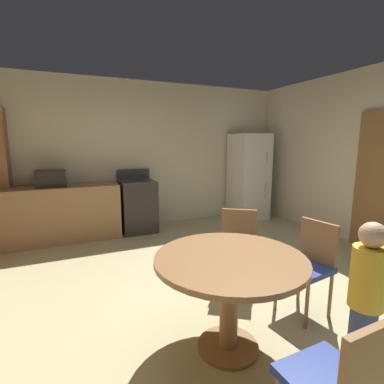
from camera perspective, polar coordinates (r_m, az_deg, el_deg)
The scene contains 12 objects.
ground_plane at distance 3.05m, azimuth 7.72°, elevation -21.66°, with size 14.00×14.00×0.00m, color tan.
wall_back at distance 5.57m, azimuth -9.41°, elevation 7.29°, with size 5.86×0.12×2.70m, color beige.
kitchen_counter at distance 5.12m, azimuth -25.78°, elevation -3.99°, with size 2.02×0.60×0.90m, color #9E754C.
oven_range at distance 5.24m, azimuth -10.77°, elevation -2.67°, with size 0.60×0.60×1.10m.
refrigerator at distance 6.07m, azimuth 11.21°, elevation 2.99°, with size 0.68×0.68×1.76m.
microwave at distance 5.02m, azimuth -26.31°, elevation 2.45°, with size 0.44×0.32×0.26m, color black.
door_panelled at distance 4.90m, azimuth 33.85°, elevation 1.50°, with size 0.05×0.84×2.04m, color olive.
dining_table at distance 2.26m, azimuth 7.53°, elevation -16.45°, with size 1.13×1.13×0.76m.
chair_east at distance 2.95m, azimuth 22.36°, elevation -12.64°, with size 0.45×0.45×0.87m.
chair_northeast at distance 3.17m, azimuth 9.15°, elevation -10.39°, with size 0.56×0.56×0.87m.
chair_south at distance 1.73m, azimuth 28.01°, elevation -30.74°, with size 0.41×0.41×0.87m.
person_child at distance 2.35m, azimuth 31.39°, elevation -17.26°, with size 0.31×0.31×1.09m.
Camera 1 is at (-1.39, -2.20, 1.60)m, focal length 26.74 mm.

